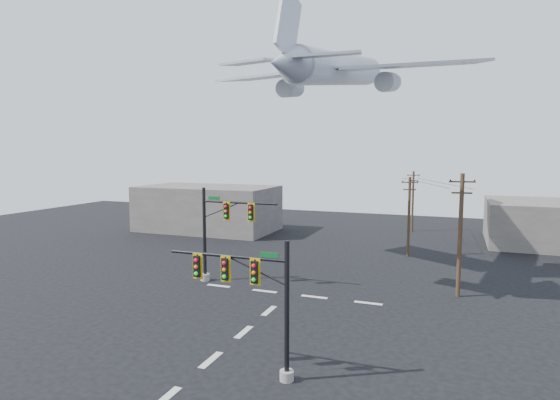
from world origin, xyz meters
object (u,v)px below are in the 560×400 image
at_px(signal_mast_far, 219,233).
at_px(utility_pole_a, 460,233).
at_px(signal_mast_near, 256,299).
at_px(airliner, 338,69).
at_px(utility_pole_b, 409,215).
at_px(utility_pole_c, 413,200).

distance_m(signal_mast_far, utility_pole_a, 18.60).
distance_m(signal_mast_near, airliner, 25.69).
xyz_separation_m(signal_mast_near, utility_pole_b, (4.27, 28.94, 0.48)).
xyz_separation_m(signal_mast_far, utility_pole_a, (18.36, 2.91, 0.65)).
bearing_deg(signal_mast_near, airliner, 93.90).
xyz_separation_m(signal_mast_far, utility_pole_c, (12.53, 31.13, 0.08)).
xyz_separation_m(utility_pole_c, airliner, (-4.71, -23.36, 13.69)).
distance_m(signal_mast_far, airliner, 17.64).
distance_m(utility_pole_a, utility_pole_b, 13.30).
relative_size(signal_mast_near, airliner, 0.25).
bearing_deg(utility_pole_c, utility_pole_a, -87.78).
relative_size(signal_mast_far, utility_pole_a, 0.85).
distance_m(signal_mast_near, signal_mast_far, 16.50).
bearing_deg(signal_mast_far, airliner, 44.79).
xyz_separation_m(utility_pole_a, airliner, (-10.54, 4.85, 13.12)).
xyz_separation_m(signal_mast_far, utility_pole_b, (13.54, 15.31, 0.12)).
bearing_deg(utility_pole_c, signal_mast_far, -121.39).
relative_size(utility_pole_c, airliner, 0.30).
distance_m(signal_mast_far, utility_pole_c, 33.55).
xyz_separation_m(utility_pole_b, airliner, (-5.72, -7.54, 13.65)).
bearing_deg(signal_mast_near, utility_pole_c, 85.84).
bearing_deg(utility_pole_c, airliner, -110.86).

